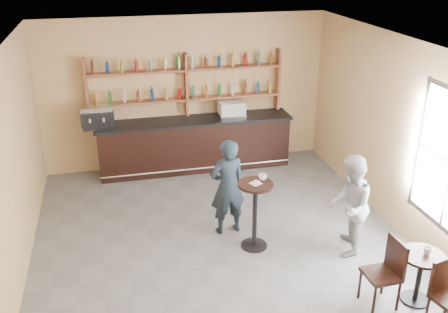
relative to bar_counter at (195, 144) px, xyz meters
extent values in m
plane|color=slate|center=(-0.11, -3.15, -0.56)|extent=(7.00, 7.00, 0.00)
plane|color=white|center=(-0.11, -3.15, 2.64)|extent=(7.00, 7.00, 0.00)
plane|color=tan|center=(-0.11, 0.35, 1.04)|extent=(7.00, 0.00, 7.00)
plane|color=tan|center=(-3.11, -3.15, 1.04)|extent=(0.00, 7.00, 7.00)
plane|color=tan|center=(2.89, -3.15, 1.04)|extent=(0.00, 7.00, 7.00)
cube|color=white|center=(0.38, -3.21, 0.58)|extent=(0.21, 0.21, 0.00)
torus|color=#C17546|center=(0.39, -3.22, 0.60)|extent=(0.15, 0.15, 0.04)
imported|color=white|center=(0.52, -3.11, 0.63)|extent=(0.14, 0.14, 0.10)
imported|color=black|center=(0.07, -2.66, 0.28)|extent=(0.66, 0.48, 1.67)
imported|color=white|center=(2.22, -5.00, 0.24)|extent=(0.13, 0.13, 0.10)
imported|color=#9E9FA4|center=(1.75, -3.67, 0.26)|extent=(0.91, 0.99, 1.63)
camera|label=1|loc=(-1.67, -9.76, 4.00)|focal=40.00mm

